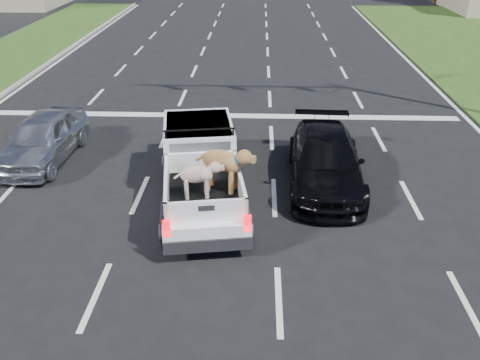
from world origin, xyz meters
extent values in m
plane|color=black|center=(0.00, 0.00, 0.00)|extent=(160.00, 160.00, 0.00)
cube|color=silver|center=(-5.25, 6.00, 0.01)|extent=(0.12, 60.00, 0.01)
cube|color=silver|center=(-1.75, 6.00, 0.01)|extent=(0.12, 60.00, 0.01)
cube|color=silver|center=(1.75, 6.00, 0.01)|extent=(0.12, 60.00, 0.01)
cube|color=silver|center=(5.25, 6.00, 0.01)|extent=(0.12, 60.00, 0.01)
cube|color=silver|center=(0.00, 10.00, 0.01)|extent=(17.00, 0.45, 0.01)
cylinder|color=black|center=(-0.62, 1.68, 0.36)|extent=(0.38, 0.76, 0.73)
cylinder|color=black|center=(1.03, 1.94, 0.36)|extent=(0.38, 0.76, 0.73)
cylinder|color=black|center=(-1.16, 5.19, 0.36)|extent=(0.38, 0.76, 0.73)
cylinder|color=black|center=(0.49, 5.44, 0.36)|extent=(0.38, 0.76, 0.73)
cube|color=white|center=(-0.07, 3.61, 0.63)|extent=(2.58, 5.30, 0.50)
cube|color=white|center=(-0.26, 4.79, 1.30)|extent=(2.08, 2.45, 0.83)
cube|color=black|center=(-0.09, 3.72, 1.32)|extent=(1.47, 0.26, 0.59)
cylinder|color=black|center=(-0.11, 3.85, 1.90)|extent=(1.71, 0.31, 0.05)
cube|color=black|center=(0.10, 2.49, 0.85)|extent=(2.06, 2.68, 0.06)
cube|color=white|center=(-0.70, 2.37, 1.13)|extent=(0.45, 2.43, 0.50)
cube|color=white|center=(0.91, 2.62, 1.13)|extent=(0.45, 2.43, 0.50)
cube|color=white|center=(0.28, 1.32, 1.13)|extent=(1.70, 0.34, 0.50)
cube|color=#FA0515|center=(-0.49, 1.00, 0.91)|extent=(0.16, 0.08, 0.38)
cube|color=#FA0515|center=(1.12, 1.25, 0.91)|extent=(0.16, 0.08, 0.38)
cube|color=black|center=(0.30, 1.19, 0.46)|extent=(1.86, 0.57, 0.29)
imported|color=#B9BBC1|center=(-5.00, 6.04, 0.68)|extent=(1.78, 4.08, 1.37)
imported|color=black|center=(3.11, 4.81, 0.67)|extent=(2.07, 4.71, 1.35)
camera|label=1|loc=(1.30, -7.48, 6.43)|focal=38.00mm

